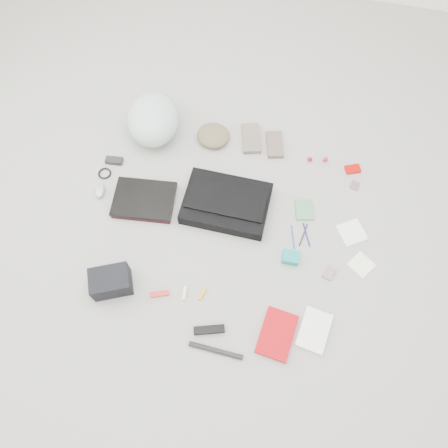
% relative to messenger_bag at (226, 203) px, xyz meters
% --- Properties ---
extents(ground_plane, '(4.00, 4.00, 0.00)m').
position_rel_messenger_bag_xyz_m(ground_plane, '(0.02, -0.13, -0.04)').
color(ground_plane, gray).
extents(messenger_bag, '(0.45, 0.32, 0.08)m').
position_rel_messenger_bag_xyz_m(messenger_bag, '(0.00, 0.00, 0.00)').
color(messenger_bag, black).
rests_on(messenger_bag, ground_plane).
extents(bag_flap, '(0.42, 0.19, 0.01)m').
position_rel_messenger_bag_xyz_m(bag_flap, '(0.00, 0.00, 0.04)').
color(bag_flap, black).
rests_on(bag_flap, messenger_bag).
extents(laptop_sleeve, '(0.35, 0.28, 0.02)m').
position_rel_messenger_bag_xyz_m(laptop_sleeve, '(-0.44, -0.07, -0.03)').
color(laptop_sleeve, '#3A0F16').
rests_on(laptop_sleeve, ground_plane).
extents(laptop, '(0.36, 0.28, 0.02)m').
position_rel_messenger_bag_xyz_m(laptop, '(-0.44, -0.07, -0.00)').
color(laptop, black).
rests_on(laptop, laptop_sleeve).
extents(bike_helmet, '(0.39, 0.44, 0.22)m').
position_rel_messenger_bag_xyz_m(bike_helmet, '(-0.53, 0.40, 0.07)').
color(bike_helmet, silver).
rests_on(bike_helmet, ground_plane).
extents(beanie, '(0.22, 0.21, 0.07)m').
position_rel_messenger_bag_xyz_m(beanie, '(-0.18, 0.43, -0.00)').
color(beanie, brown).
rests_on(beanie, ground_plane).
extents(mitten_left, '(0.16, 0.23, 0.03)m').
position_rel_messenger_bag_xyz_m(mitten_left, '(0.04, 0.47, -0.02)').
color(mitten_left, '#716757').
rests_on(mitten_left, ground_plane).
extents(mitten_right, '(0.13, 0.19, 0.03)m').
position_rel_messenger_bag_xyz_m(mitten_right, '(0.18, 0.46, -0.02)').
color(mitten_right, '#695950').
rests_on(mitten_right, ground_plane).
extents(power_brick, '(0.10, 0.05, 0.03)m').
position_rel_messenger_bag_xyz_m(power_brick, '(-0.70, 0.14, -0.02)').
color(power_brick, black).
rests_on(power_brick, ground_plane).
extents(cable_coil, '(0.10, 0.10, 0.01)m').
position_rel_messenger_bag_xyz_m(cable_coil, '(-0.72, 0.05, -0.03)').
color(cable_coil, black).
rests_on(cable_coil, ground_plane).
extents(mouse, '(0.08, 0.10, 0.04)m').
position_rel_messenger_bag_xyz_m(mouse, '(-0.70, -0.07, -0.02)').
color(mouse, '#9899A5').
rests_on(mouse, ground_plane).
extents(camera_bag, '(0.23, 0.20, 0.12)m').
position_rel_messenger_bag_xyz_m(camera_bag, '(-0.45, -0.57, 0.02)').
color(camera_bag, black).
rests_on(camera_bag, ground_plane).
extents(multitool, '(0.10, 0.06, 0.01)m').
position_rel_messenger_bag_xyz_m(multitool, '(-0.21, -0.56, -0.03)').
color(multitool, red).
rests_on(multitool, ground_plane).
extents(toiletry_tube_white, '(0.03, 0.07, 0.02)m').
position_rel_messenger_bag_xyz_m(toiletry_tube_white, '(-0.09, -0.53, -0.03)').
color(toiletry_tube_white, silver).
rests_on(toiletry_tube_white, ground_plane).
extents(toiletry_tube_orange, '(0.03, 0.07, 0.02)m').
position_rel_messenger_bag_xyz_m(toiletry_tube_orange, '(-0.00, -0.51, -0.03)').
color(toiletry_tube_orange, orange).
rests_on(toiletry_tube_orange, ground_plane).
extents(u_lock, '(0.15, 0.08, 0.03)m').
position_rel_messenger_bag_xyz_m(u_lock, '(0.08, -0.68, -0.02)').
color(u_lock, black).
rests_on(u_lock, ground_plane).
extents(bike_pump, '(0.26, 0.03, 0.02)m').
position_rel_messenger_bag_xyz_m(bike_pump, '(0.13, -0.76, -0.03)').
color(bike_pump, black).
rests_on(bike_pump, ground_plane).
extents(book_red, '(0.18, 0.25, 0.02)m').
position_rel_messenger_bag_xyz_m(book_red, '(0.39, -0.62, -0.03)').
color(book_red, red).
rests_on(book_red, ground_plane).
extents(book_white, '(0.16, 0.22, 0.02)m').
position_rel_messenger_bag_xyz_m(book_white, '(0.56, -0.56, -0.03)').
color(book_white, white).
rests_on(book_white, ground_plane).
extents(notepad, '(0.12, 0.14, 0.01)m').
position_rel_messenger_bag_xyz_m(notepad, '(0.42, 0.08, -0.03)').
color(notepad, '#47865A').
rests_on(notepad, ground_plane).
extents(pen_blue, '(0.04, 0.13, 0.01)m').
position_rel_messenger_bag_xyz_m(pen_blue, '(0.38, -0.10, -0.03)').
color(pen_blue, '#2B459C').
rests_on(pen_blue, ground_plane).
extents(pen_black, '(0.03, 0.14, 0.01)m').
position_rel_messenger_bag_xyz_m(pen_black, '(0.44, -0.07, -0.03)').
color(pen_black, black).
rests_on(pen_black, ground_plane).
extents(pen_navy, '(0.06, 0.13, 0.01)m').
position_rel_messenger_bag_xyz_m(pen_navy, '(0.45, -0.07, -0.03)').
color(pen_navy, navy).
rests_on(pen_navy, ground_plane).
extents(accordion_wallet, '(0.09, 0.07, 0.04)m').
position_rel_messenger_bag_xyz_m(accordion_wallet, '(0.39, -0.22, -0.02)').
color(accordion_wallet, '#0D8F8E').
rests_on(accordion_wallet, ground_plane).
extents(card_deck, '(0.07, 0.08, 0.01)m').
position_rel_messenger_bag_xyz_m(card_deck, '(0.60, -0.25, -0.03)').
color(card_deck, gray).
rests_on(card_deck, ground_plane).
extents(napkin_top, '(0.18, 0.18, 0.01)m').
position_rel_messenger_bag_xyz_m(napkin_top, '(0.69, 0.00, -0.03)').
color(napkin_top, white).
rests_on(napkin_top, ground_plane).
extents(napkin_bottom, '(0.15, 0.15, 0.01)m').
position_rel_messenger_bag_xyz_m(napkin_bottom, '(0.75, -0.17, -0.03)').
color(napkin_bottom, white).
rests_on(napkin_bottom, ground_plane).
extents(lollipop_a, '(0.04, 0.04, 0.03)m').
position_rel_messenger_bag_xyz_m(lollipop_a, '(0.40, 0.41, -0.02)').
color(lollipop_a, '#A20917').
rests_on(lollipop_a, ground_plane).
extents(lollipop_b, '(0.03, 0.03, 0.02)m').
position_rel_messenger_bag_xyz_m(lollipop_b, '(0.48, 0.42, -0.03)').
color(lollipop_b, '#AF121B').
rests_on(lollipop_b, ground_plane).
extents(lollipop_c, '(0.03, 0.03, 0.03)m').
position_rel_messenger_bag_xyz_m(lollipop_c, '(0.49, 0.43, -0.02)').
color(lollipop_c, red).
rests_on(lollipop_c, ground_plane).
extents(altoids_tin, '(0.10, 0.08, 0.02)m').
position_rel_messenger_bag_xyz_m(altoids_tin, '(0.65, 0.40, -0.03)').
color(altoids_tin, '#B80A07').
rests_on(altoids_tin, ground_plane).
extents(stamp_sheet, '(0.06, 0.07, 0.00)m').
position_rel_messenger_bag_xyz_m(stamp_sheet, '(0.67, 0.30, -0.04)').
color(stamp_sheet, '#805666').
rests_on(stamp_sheet, ground_plane).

